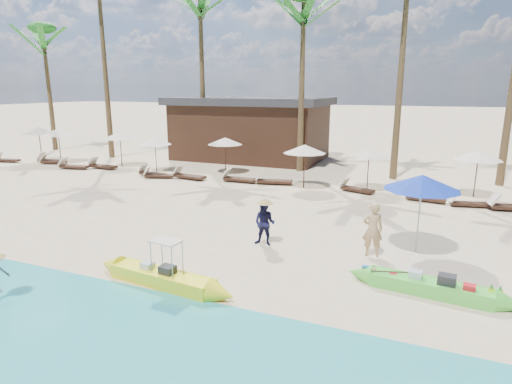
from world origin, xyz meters
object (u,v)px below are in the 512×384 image
at_px(green_canoe, 430,287).
at_px(yellow_canoe, 162,278).
at_px(tourist, 373,229).
at_px(blue_umbrella, 422,182).

height_order(green_canoe, yellow_canoe, yellow_canoe).
height_order(tourist, blue_umbrella, blue_umbrella).
bearing_deg(tourist, yellow_canoe, 26.27).
height_order(yellow_canoe, tourist, tourist).
distance_m(green_canoe, blue_umbrella, 3.54).
relative_size(green_canoe, yellow_canoe, 0.95).
bearing_deg(green_canoe, tourist, 136.20).
bearing_deg(tourist, green_canoe, 115.16).
bearing_deg(green_canoe, yellow_canoe, -155.59).
height_order(green_canoe, tourist, tourist).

